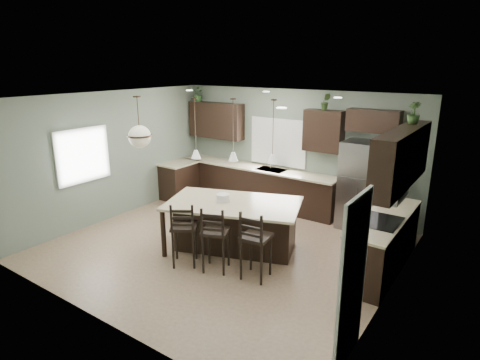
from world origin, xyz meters
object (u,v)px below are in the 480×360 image
kitchen_island (234,226)px  serving_dish (223,198)px  bar_stool_left (184,233)px  bar_stool_center (216,238)px  refrigerator (364,186)px  plant_back_left (199,94)px  bar_stool_right (256,244)px

kitchen_island → serving_dish: serving_dish is taller
bar_stool_left → bar_stool_center: 0.58m
refrigerator → bar_stool_center: refrigerator is taller
serving_dish → plant_back_left: (-2.70, 2.57, 1.59)m
kitchen_island → serving_dish: size_ratio=9.98×
bar_stool_center → serving_dish: bearing=96.2°
bar_stool_center → bar_stool_right: (0.69, 0.16, 0.01)m
kitchen_island → bar_stool_center: size_ratio=2.08×
refrigerator → bar_stool_left: bearing=-120.7°
plant_back_left → bar_stool_left: bearing=-53.7°
refrigerator → kitchen_island: 2.91m
serving_dish → plant_back_left: size_ratio=0.64×
bar_stool_left → serving_dish: bearing=45.0°
refrigerator → bar_stool_center: (-1.41, -3.17, -0.35)m
bar_stool_left → bar_stool_right: bearing=-20.8°
kitchen_island → bar_stool_left: (-0.35, -0.95, 0.12)m
serving_dish → bar_stool_left: (-0.16, -0.89, -0.42)m
refrigerator → serving_dish: refrigerator is taller
serving_dish → plant_back_left: plant_back_left is taller
refrigerator → kitchen_island: bearing=-124.4°
plant_back_left → refrigerator: bearing=-1.7°
kitchen_island → bar_stool_center: (0.21, -0.81, 0.11)m
refrigerator → bar_stool_left: (-1.97, -3.32, -0.35)m
kitchen_island → bar_stool_center: 0.84m
refrigerator → kitchen_island: size_ratio=0.77×
bar_stool_left → bar_stool_center: (0.56, 0.15, -0.00)m
bar_stool_right → bar_stool_left: bearing=-172.9°
serving_dish → bar_stool_center: (0.40, -0.74, -0.42)m
bar_stool_right → bar_stool_center: bearing=-173.6°
refrigerator → plant_back_left: size_ratio=4.93×
serving_dish → bar_stool_right: bar_stool_right is taller
bar_stool_center → plant_back_left: 4.96m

